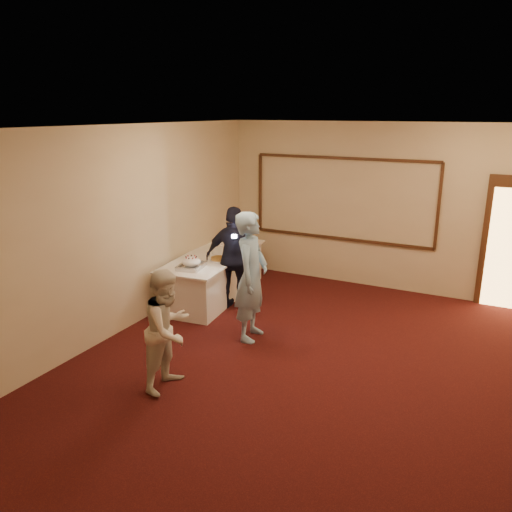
{
  "coord_description": "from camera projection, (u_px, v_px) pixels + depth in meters",
  "views": [
    {
      "loc": [
        1.9,
        -5.42,
        3.18
      ],
      "look_at": [
        -1.23,
        0.78,
        1.15
      ],
      "focal_mm": 35.0,
      "sensor_mm": 36.0,
      "label": 1
    }
  ],
  "objects": [
    {
      "name": "plate_stack_b",
      "position": [
        231.0,
        245.0,
        8.97
      ],
      "size": [
        0.18,
        0.18,
        0.15
      ],
      "color": "white",
      "rests_on": "buffet_table"
    },
    {
      "name": "wall_molding",
      "position": [
        342.0,
        199.0,
        9.23
      ],
      "size": [
        3.45,
        0.04,
        1.55
      ],
      "color": "#372410",
      "rests_on": "room_walls"
    },
    {
      "name": "man",
      "position": [
        251.0,
        277.0,
        7.02
      ],
      "size": [
        0.54,
        0.73,
        1.86
      ],
      "primitive_type": "imported",
      "rotation": [
        0.0,
        0.0,
        1.72
      ],
      "color": "#90C0EA",
      "rests_on": "floor"
    },
    {
      "name": "room_walls",
      "position": [
        320.0,
        214.0,
        5.79
      ],
      "size": [
        6.04,
        7.04,
        3.02
      ],
      "color": "beige",
      "rests_on": "floor"
    },
    {
      "name": "cupcake_stand",
      "position": [
        232.0,
        233.0,
        9.46
      ],
      "size": [
        0.32,
        0.32,
        0.47
      ],
      "color": "#C85264",
      "rests_on": "buffet_table"
    },
    {
      "name": "woman",
      "position": [
        168.0,
        329.0,
        5.8
      ],
      "size": [
        0.56,
        0.71,
        1.46
      ],
      "primitive_type": "imported",
      "rotation": [
        0.0,
        0.0,
        1.56
      ],
      "color": "silver",
      "rests_on": "floor"
    },
    {
      "name": "floor",
      "position": [
        314.0,
        370.0,
        6.36
      ],
      "size": [
        7.0,
        7.0,
        0.0
      ],
      "primitive_type": "plane",
      "color": "black",
      "rests_on": "ground"
    },
    {
      "name": "tart",
      "position": [
        218.0,
        259.0,
        8.33
      ],
      "size": [
        0.28,
        0.28,
        0.06
      ],
      "color": "white",
      "rests_on": "buffet_table"
    },
    {
      "name": "pavlova_tray",
      "position": [
        191.0,
        263.0,
        7.9
      ],
      "size": [
        0.44,
        0.53,
        0.18
      ],
      "color": "#B1B3B8",
      "rests_on": "buffet_table"
    },
    {
      "name": "plate_stack_a",
      "position": [
        217.0,
        249.0,
        8.69
      ],
      "size": [
        0.2,
        0.2,
        0.17
      ],
      "color": "white",
      "rests_on": "buffet_table"
    },
    {
      "name": "buffet_table",
      "position": [
        214.0,
        275.0,
        8.78
      ],
      "size": [
        1.24,
        2.62,
        0.77
      ],
      "color": "white",
      "rests_on": "floor"
    },
    {
      "name": "camera_flash",
      "position": [
        234.0,
        236.0,
        7.69
      ],
      "size": [
        0.08,
        0.06,
        0.05
      ],
      "primitive_type": "cube",
      "rotation": [
        0.0,
        0.0,
        -0.31
      ],
      "color": "white",
      "rests_on": "guest"
    },
    {
      "name": "guest",
      "position": [
        235.0,
        259.0,
        8.14
      ],
      "size": [
        1.06,
        0.59,
        1.71
      ],
      "primitive_type": "imported",
      "rotation": [
        0.0,
        0.0,
        3.32
      ],
      "color": "black",
      "rests_on": "floor"
    }
  ]
}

